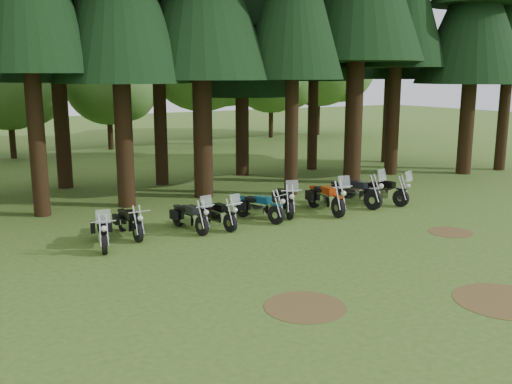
% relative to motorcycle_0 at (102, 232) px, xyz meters
% --- Properties ---
extents(ground, '(120.00, 120.00, 0.00)m').
position_rel_motorcycle_0_xyz_m(ground, '(5.51, -4.63, -0.45)').
color(ground, '#335519').
rests_on(ground, ground).
extents(pine_back_4, '(4.94, 4.94, 13.78)m').
position_rel_motorcycle_0_xyz_m(pine_back_4, '(9.54, 8.62, 7.80)').
color(pine_back_4, black).
rests_on(pine_back_4, ground).
extents(decid_3, '(6.12, 5.95, 7.65)m').
position_rel_motorcycle_0_xyz_m(decid_3, '(0.79, 20.50, 4.06)').
color(decid_3, black).
rests_on(decid_3, ground).
extents(decid_4, '(5.93, 5.76, 7.41)m').
position_rel_motorcycle_0_xyz_m(decid_4, '(7.09, 21.70, 3.92)').
color(decid_4, black).
rests_on(decid_4, ground).
extents(decid_5, '(8.45, 8.21, 10.56)m').
position_rel_motorcycle_0_xyz_m(decid_5, '(13.80, 21.09, 5.78)').
color(decid_5, black).
rests_on(decid_5, ground).
extents(decid_6, '(7.06, 6.86, 8.82)m').
position_rel_motorcycle_0_xyz_m(decid_6, '(20.36, 22.38, 4.75)').
color(decid_6, black).
rests_on(decid_6, ground).
extents(decid_7, '(8.44, 8.20, 10.55)m').
position_rel_motorcycle_0_xyz_m(decid_7, '(24.97, 22.20, 5.77)').
color(decid_7, black).
rests_on(decid_7, ground).
extents(dirt_patch_0, '(1.80, 1.80, 0.01)m').
position_rel_motorcycle_0_xyz_m(dirt_patch_0, '(2.51, -6.63, -0.44)').
color(dirt_patch_0, '#4C3D1E').
rests_on(dirt_patch_0, ground).
extents(dirt_patch_1, '(1.40, 1.40, 0.01)m').
position_rel_motorcycle_0_xyz_m(dirt_patch_1, '(10.01, -4.13, -0.44)').
color(dirt_patch_1, '#4C3D1E').
rests_on(dirt_patch_1, ground).
extents(dirt_patch_2, '(2.20, 2.20, 0.01)m').
position_rel_motorcycle_0_xyz_m(dirt_patch_2, '(6.51, -8.63, -0.44)').
color(dirt_patch_2, '#4C3D1E').
rests_on(dirt_patch_2, ground).
extents(motorcycle_0, '(0.72, 2.14, 1.35)m').
position_rel_motorcycle_0_xyz_m(motorcycle_0, '(0.00, 0.00, 0.00)').
color(motorcycle_0, black).
rests_on(motorcycle_0, ground).
extents(motorcycle_1, '(0.29, 2.07, 0.84)m').
position_rel_motorcycle_0_xyz_m(motorcycle_1, '(1.04, 0.68, -0.02)').
color(motorcycle_1, black).
rests_on(motorcycle_1, ground).
extents(motorcycle_2, '(0.54, 2.12, 1.33)m').
position_rel_motorcycle_0_xyz_m(motorcycle_2, '(2.92, 0.31, -0.01)').
color(motorcycle_2, black).
rests_on(motorcycle_2, ground).
extents(motorcycle_3, '(0.58, 2.05, 1.28)m').
position_rel_motorcycle_0_xyz_m(motorcycle_3, '(3.86, 0.20, -0.02)').
color(motorcycle_3, black).
rests_on(motorcycle_3, ground).
extents(motorcycle_4, '(0.81, 2.09, 0.88)m').
position_rel_motorcycle_0_xyz_m(motorcycle_4, '(5.51, 0.30, -0.00)').
color(motorcycle_4, black).
rests_on(motorcycle_4, ground).
extents(motorcycle_5, '(1.09, 2.23, 1.44)m').
position_rel_motorcycle_0_xyz_m(motorcycle_5, '(6.80, 0.62, 0.03)').
color(motorcycle_5, black).
rests_on(motorcycle_5, ground).
extents(motorcycle_6, '(0.58, 2.46, 1.54)m').
position_rel_motorcycle_0_xyz_m(motorcycle_6, '(8.22, 0.06, 0.07)').
color(motorcycle_6, black).
rests_on(motorcycle_6, ground).
extents(motorcycle_7, '(0.95, 2.48, 1.57)m').
position_rel_motorcycle_0_xyz_m(motorcycle_7, '(9.78, 0.32, 0.08)').
color(motorcycle_7, black).
rests_on(motorcycle_7, ground).
extents(motorcycle_8, '(0.83, 2.23, 1.41)m').
position_rel_motorcycle_0_xyz_m(motorcycle_8, '(11.06, 0.08, 0.02)').
color(motorcycle_8, black).
rests_on(motorcycle_8, ground).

